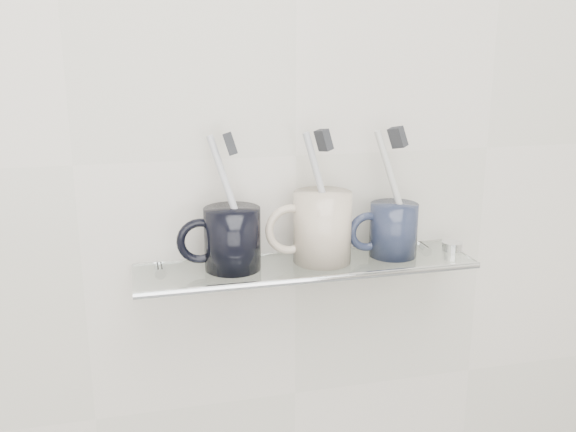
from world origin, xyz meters
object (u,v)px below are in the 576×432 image
object	(u,v)px
shelf_glass	(306,266)
mug_right	(393,230)
mug_center	(322,227)
mug_left	(232,239)

from	to	relation	value
shelf_glass	mug_right	distance (m)	0.15
mug_center	mug_right	size ratio (longest dim) A/B	1.30
mug_left	mug_right	distance (m)	0.25
shelf_glass	mug_center	distance (m)	0.06
mug_center	mug_right	xyz separation A→B (m)	(0.11, 0.00, -0.01)
mug_left	mug_right	xyz separation A→B (m)	(0.25, 0.00, -0.00)
mug_left	mug_center	size ratio (longest dim) A/B	0.85
shelf_glass	mug_left	distance (m)	0.12
shelf_glass	mug_left	xyz separation A→B (m)	(-0.11, 0.00, 0.05)
shelf_glass	mug_center	bearing A→B (deg)	10.96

